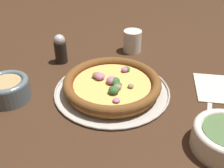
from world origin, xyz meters
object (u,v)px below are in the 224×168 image
object	(u,v)px
pizza_tray	(112,90)
drinking_cup	(132,41)
pepper_shaker	(60,49)
fork	(210,92)
pizza	(112,84)
bowl_near	(8,88)
napkin	(215,88)

from	to	relation	value
pizza_tray	drinking_cup	distance (m)	0.28
pizza_tray	pepper_shaker	world-z (taller)	pepper_shaker
pizza_tray	fork	size ratio (longest dim) A/B	1.95
pizza	bowl_near	xyz separation A→B (m)	(-0.14, 0.25, 0.01)
pizza_tray	pepper_shaker	size ratio (longest dim) A/B	3.30
bowl_near	pepper_shaker	size ratio (longest dim) A/B	1.18
napkin	pizza_tray	bearing A→B (deg)	115.94
bowl_near	pepper_shaker	bearing A→B (deg)	-4.48
pizza_tray	pizza	bearing A→B (deg)	-90.04
bowl_near	napkin	bearing A→B (deg)	-62.24
napkin	pepper_shaker	bearing A→B (deg)	94.08
napkin	drinking_cup	bearing A→B (deg)	65.68
napkin	fork	distance (m)	0.03
drinking_cup	fork	bearing A→B (deg)	-119.18
pizza_tray	drinking_cup	bearing A→B (deg)	7.32
bowl_near	drinking_cup	bearing A→B (deg)	-27.40
bowl_near	fork	size ratio (longest dim) A/B	0.69
pizza	fork	world-z (taller)	pizza
napkin	fork	xyz separation A→B (m)	(-0.03, 0.01, -0.00)
bowl_near	pepper_shaker	distance (m)	0.24
pizza_tray	pepper_shaker	distance (m)	0.25
pizza	bowl_near	size ratio (longest dim) A/B	2.36
pizza	napkin	bearing A→B (deg)	-64.06
fork	pepper_shaker	size ratio (longest dim) A/B	1.69
napkin	fork	world-z (taller)	napkin
drinking_cup	napkin	distance (m)	0.34
pizza_tray	pizza	xyz separation A→B (m)	(-0.00, -0.00, 0.02)
pizza	bowl_near	world-z (taller)	bowl_near
pizza	pepper_shaker	xyz separation A→B (m)	(0.10, 0.23, 0.02)
napkin	pepper_shaker	world-z (taller)	pepper_shaker
pepper_shaker	drinking_cup	bearing A→B (deg)	-48.23
pizza_tray	bowl_near	xyz separation A→B (m)	(-0.14, 0.25, 0.03)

